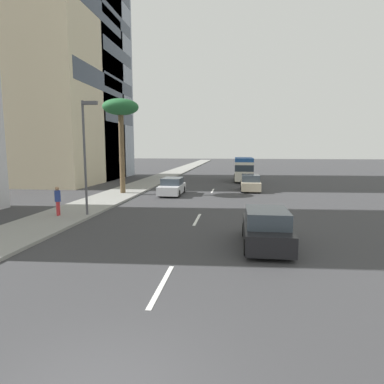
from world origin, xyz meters
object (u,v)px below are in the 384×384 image
Objects in this scene: car_lead at (266,228)px; car_third at (172,187)px; street_lamp at (86,145)px; palm_tree at (121,112)px; car_second at (250,183)px; minibus_fourth at (244,168)px; pedestrian_near_lamp at (58,200)px.

car_third is at bearing 25.11° from car_lead.
car_third is at bearing -17.43° from street_lamp.
street_lamp is (-9.86, -1.30, -3.07)m from palm_tree.
car_second is 0.99× the size of car_third.
street_lamp is at bearing -172.46° from palm_tree.
car_lead is at bearing 179.51° from car_second.
street_lamp is at bearing 65.21° from car_lead.
minibus_fourth is 0.78× the size of palm_tree.
car_second is 0.54× the size of palm_tree.
car_lead reaches higher than car_second.
palm_tree is 1.23× the size of street_lamp.
pedestrian_near_lamp is at bearing 154.13° from minibus_fourth.
palm_tree is 10.41m from street_lamp.
palm_tree reaches higher than pedestrian_near_lamp.
car_third is 11.32m from street_lamp.
palm_tree is (14.58, 11.52, 6.65)m from car_lead.
street_lamp is at bearing 157.08° from minibus_fourth.
car_lead is 18.59m from car_second.
car_third is 0.67× the size of street_lamp.
palm_tree reaches higher than car_third.
palm_tree reaches higher than car_second.
car_second is at bearing -36.80° from street_lamp.
car_third is 8.08m from palm_tree.
car_lead is at bearing -179.41° from minibus_fourth.
car_lead is 1.01× the size of car_second.
car_third is 0.70× the size of minibus_fourth.
palm_tree is at bearing 140.48° from minibus_fourth.
pedestrian_near_lamp is 0.26× the size of street_lamp.
car_second is at bearing -0.49° from car_lead.
palm_tree is (-0.37, 4.52, 6.70)m from car_third.
car_second is 18.78m from pedestrian_near_lamp.
street_lamp is (0.50, -1.70, 3.23)m from pedestrian_near_lamp.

